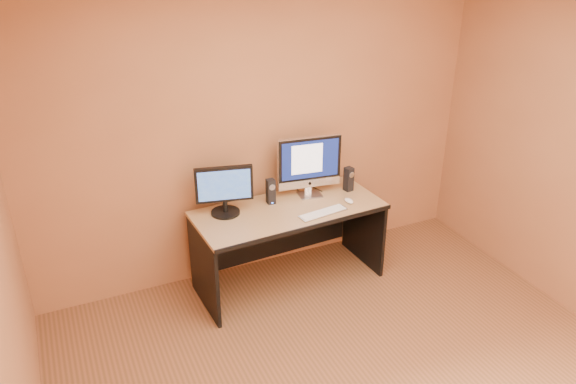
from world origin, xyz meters
name	(u,v)px	position (x,y,z in m)	size (l,w,h in m)	color
walls	(398,240)	(0.00, 0.00, 1.30)	(4.00, 4.00, 2.60)	#9D643F
desk	(289,246)	(0.07, 1.59, 0.36)	(1.57, 0.69, 0.73)	tan
imac	(310,167)	(0.34, 1.74, 1.00)	(0.56, 0.21, 0.54)	silver
second_monitor	(224,191)	(-0.44, 1.72, 0.93)	(0.47, 0.24, 0.41)	black
speaker_left	(271,191)	(-0.03, 1.75, 0.83)	(0.07, 0.07, 0.22)	black
speaker_right	(349,179)	(0.69, 1.69, 0.83)	(0.07, 0.07, 0.22)	black
keyboard	(323,213)	(0.28, 1.39, 0.74)	(0.42, 0.11, 0.02)	#B1B2B6
mouse	(349,201)	(0.58, 1.48, 0.74)	(0.06, 0.10, 0.04)	white
cable_a	(314,187)	(0.44, 1.86, 0.73)	(0.01, 0.01, 0.22)	black
cable_b	(297,189)	(0.29, 1.89, 0.73)	(0.01, 0.01, 0.18)	black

